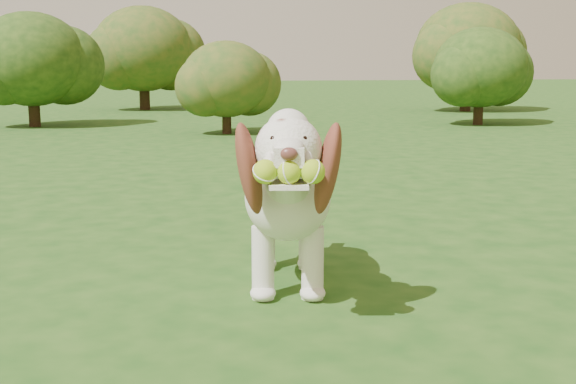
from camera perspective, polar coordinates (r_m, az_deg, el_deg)
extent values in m
plane|color=#194614|center=(2.99, -8.00, -7.72)|extent=(80.00, 80.00, 0.00)
ellipsoid|color=white|center=(2.99, -0.06, -0.34)|extent=(0.45, 0.69, 0.34)
ellipsoid|color=white|center=(2.74, -0.02, -0.45)|extent=(0.39, 0.39, 0.33)
ellipsoid|color=white|center=(3.21, -0.09, 0.21)|extent=(0.35, 0.35, 0.30)
cylinder|color=white|center=(2.61, 0.01, 0.94)|extent=(0.22, 0.29, 0.26)
sphere|color=white|center=(2.46, 0.03, 3.37)|extent=(0.27, 0.27, 0.23)
sphere|color=white|center=(2.48, 0.03, 4.87)|extent=(0.18, 0.18, 0.15)
cube|color=white|center=(2.33, 0.06, 2.88)|extent=(0.12, 0.15, 0.06)
ellipsoid|color=#592D28|center=(2.26, 0.08, 3.02)|extent=(0.06, 0.05, 0.04)
cube|color=white|center=(2.33, 0.07, 0.60)|extent=(0.15, 0.17, 0.02)
ellipsoid|color=brown|center=(2.48, -3.10, 1.84)|extent=(0.17, 0.22, 0.36)
ellipsoid|color=brown|center=(2.49, 3.16, 1.84)|extent=(0.16, 0.24, 0.36)
cylinder|color=white|center=(3.34, -0.11, 1.26)|extent=(0.09, 0.17, 0.13)
cylinder|color=white|center=(2.82, -2.00, -5.61)|extent=(0.10, 0.10, 0.29)
cylinder|color=white|center=(2.83, 1.95, -5.60)|extent=(0.10, 0.10, 0.29)
cylinder|color=white|center=(3.24, -1.81, -3.58)|extent=(0.10, 0.10, 0.29)
cylinder|color=white|center=(3.24, 1.63, -3.57)|extent=(0.10, 0.10, 0.29)
sphere|color=#A8CD1B|center=(2.29, -1.82, 1.61)|extent=(0.09, 0.09, 0.08)
sphere|color=#A8CD1B|center=(2.29, 0.08, 1.61)|extent=(0.09, 0.09, 0.08)
sphere|color=#A8CD1B|center=(2.29, 1.97, 1.61)|extent=(0.09, 0.09, 0.08)
cylinder|color=#382314|center=(15.21, -11.27, 7.65)|extent=(0.21, 0.21, 0.67)
ellipsoid|color=#1C3C12|center=(15.20, -11.39, 11.03)|extent=(2.02, 2.02, 1.72)
cylinder|color=#382314|center=(11.54, 14.81, 6.34)|extent=(0.15, 0.15, 0.48)
ellipsoid|color=#1C3C12|center=(11.52, 14.95, 9.49)|extent=(1.43, 1.43, 1.21)
cylinder|color=#382314|center=(9.71, -4.86, 5.77)|extent=(0.12, 0.12, 0.39)
ellipsoid|color=#1C3C12|center=(9.69, -4.91, 8.88)|extent=(1.18, 1.18, 1.01)
cylinder|color=#382314|center=(11.45, -19.42, 6.25)|extent=(0.17, 0.17, 0.54)
ellipsoid|color=#1C3C12|center=(11.43, -19.64, 9.86)|extent=(1.62, 1.62, 1.38)
cylinder|color=#382314|center=(14.88, 13.86, 7.53)|extent=(0.21, 0.21, 0.68)
ellipsoid|color=#1C3C12|center=(14.88, 14.00, 11.02)|extent=(2.04, 2.04, 1.74)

